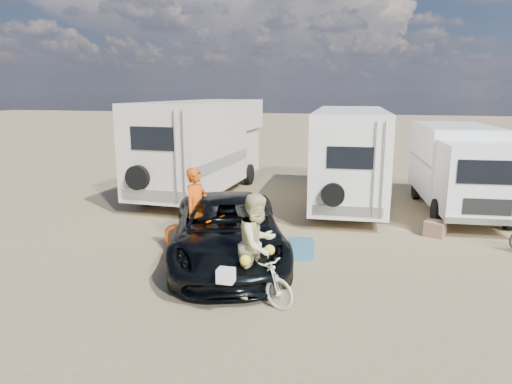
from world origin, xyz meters
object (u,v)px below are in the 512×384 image
(bike_man, at_px, (198,236))
(rider_woman, at_px, (258,254))
(rider_man, at_px, (197,217))
(crate, at_px, (435,229))
(rv_main, at_px, (349,158))
(bike_woman, at_px, (258,278))
(dark_suv, at_px, (228,230))
(cooler, at_px, (301,249))
(rv_left, at_px, (202,148))
(box_truck, at_px, (460,170))

(bike_man, xyz_separation_m, rider_woman, (1.97, -1.93, 0.43))
(bike_man, relative_size, rider_man, 1.01)
(rider_woman, height_order, crate, rider_woman)
(rv_main, height_order, bike_woman, rv_main)
(dark_suv, xyz_separation_m, cooler, (1.59, 0.60, -0.50))
(rv_main, bearing_deg, rider_man, -119.87)
(rv_main, height_order, rv_left, rv_left)
(rider_man, bearing_deg, crate, -44.37)
(bike_man, xyz_separation_m, crate, (5.50, 3.24, -0.31))
(bike_man, xyz_separation_m, rider_man, (0.00, 0.00, 0.46))
(rv_left, relative_size, rider_woman, 3.93)
(rv_main, distance_m, bike_man, 6.94)
(bike_woman, height_order, rider_man, rider_man)
(rider_woman, xyz_separation_m, cooler, (0.37, 2.49, -0.71))
(bike_woman, bearing_deg, rv_left, 51.48)
(rider_woman, bearing_deg, dark_suv, 56.52)
(box_truck, bearing_deg, cooler, -132.34)
(bike_woman, bearing_deg, rv_main, 16.78)
(dark_suv, height_order, crate, dark_suv)
(bike_woman, bearing_deg, dark_suv, 56.52)
(cooler, bearing_deg, rider_man, 179.32)
(cooler, bearing_deg, rv_main, 69.59)
(dark_suv, xyz_separation_m, bike_woman, (1.22, -1.89, -0.26))
(rider_woman, relative_size, cooler, 3.31)
(dark_suv, bearing_deg, box_truck, 26.87)
(rv_main, relative_size, bike_woman, 4.30)
(box_truck, distance_m, rider_man, 8.83)
(dark_suv, distance_m, cooler, 1.77)
(rv_main, distance_m, box_truck, 3.46)
(rv_left, distance_m, bike_man, 7.01)
(rv_main, height_order, rider_woman, rv_main)
(rider_man, distance_m, crate, 6.43)
(rider_woman, bearing_deg, crate, -10.70)
(rv_main, xyz_separation_m, box_truck, (3.45, -0.11, -0.25))
(rv_main, height_order, bike_man, rv_main)
(rider_woman, distance_m, crate, 6.30)
(rider_woman, height_order, cooler, rider_woman)
(box_truck, relative_size, dark_suv, 1.12)
(rider_man, bearing_deg, bike_man, 0.00)
(rider_man, distance_m, cooler, 2.52)
(rider_man, bearing_deg, dark_suv, -77.65)
(rv_main, distance_m, cooler, 5.82)
(crate, bearing_deg, bike_woman, -124.35)
(bike_man, relative_size, cooler, 3.45)
(rider_man, bearing_deg, cooler, -61.30)
(rider_woman, distance_m, cooler, 2.62)
(rv_main, relative_size, box_truck, 1.15)
(crate, bearing_deg, rv_main, 130.83)
(rv_main, xyz_separation_m, crate, (2.55, -2.95, -1.40))
(rider_man, bearing_deg, rv_left, 35.98)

